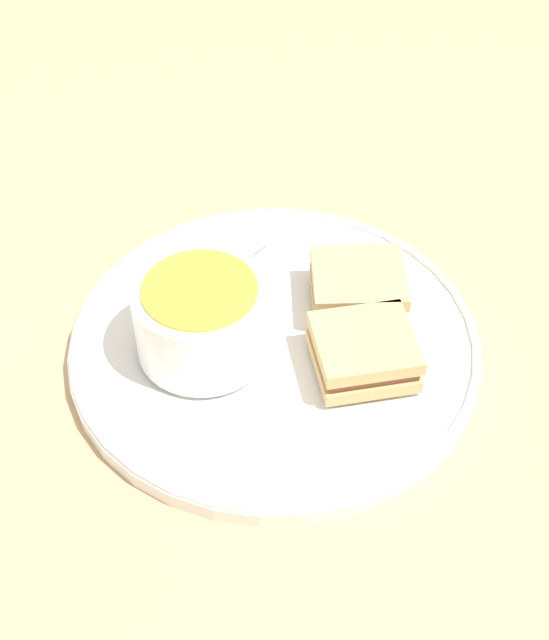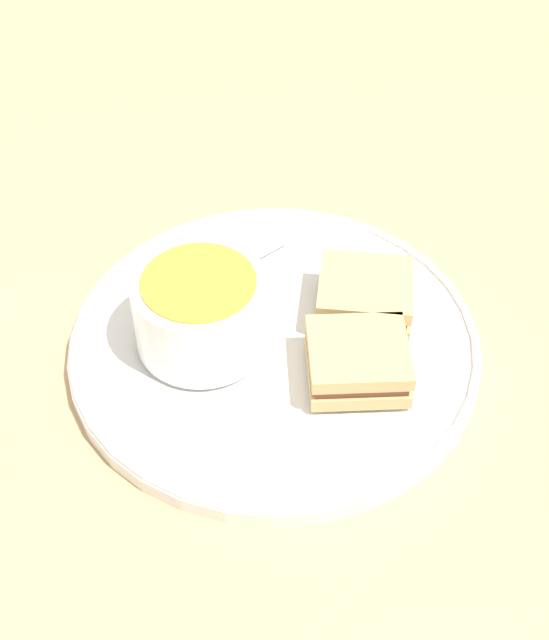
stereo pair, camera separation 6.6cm
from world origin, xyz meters
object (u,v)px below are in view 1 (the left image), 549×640
at_px(sandwich_half_near, 364,352).
at_px(sandwich_half_far, 358,287).
at_px(spoon, 188,293).
at_px(soup_bowl, 202,318).

xyz_separation_m(sandwich_half_near, sandwich_half_far, (0.07, 0.02, 0.00)).
bearing_deg(sandwich_half_near, sandwich_half_far, 14.73).
bearing_deg(spoon, sandwich_half_near, 103.80).
distance_m(sandwich_half_near, sandwich_half_far, 0.07).
bearing_deg(sandwich_half_far, sandwich_half_near, -165.27).
xyz_separation_m(soup_bowl, sandwich_half_near, (0.01, -0.12, -0.02)).
distance_m(spoon, sandwich_half_far, 0.13).
relative_size(spoon, sandwich_half_far, 1.27).
xyz_separation_m(soup_bowl, spoon, (0.05, 0.03, -0.03)).
height_order(spoon, sandwich_half_far, sandwich_half_far).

